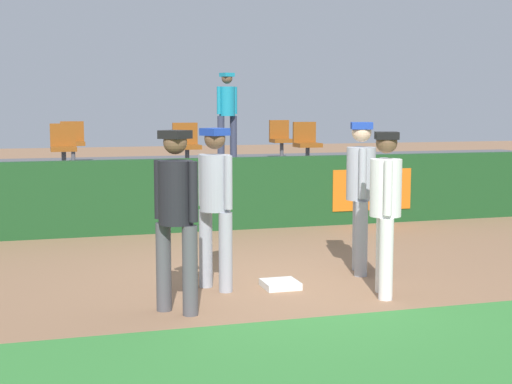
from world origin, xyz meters
The scene contains 15 objects.
ground_plane centered at (0.00, 0.00, 0.00)m, with size 60.00×60.00×0.00m, color #936B4C.
grass_foreground_strip centered at (0.00, -2.73, 0.00)m, with size 18.00×2.80×0.01m, color #388438.
first_base centered at (-0.14, -0.07, 0.04)m, with size 0.40×0.40×0.08m, color white.
player_fielder_home centered at (0.85, -0.73, 1.04)m, with size 0.47×0.52×1.81m.
player_runner_visitor centered at (1.05, 0.37, 1.09)m, with size 0.45×0.51×1.89m.
player_coach_visitor centered at (-0.87, 0.07, 1.07)m, with size 0.48×0.48×1.84m.
player_umpire centered at (-1.47, -0.77, 1.07)m, with size 0.50×0.50×1.85m.
field_wall centered at (0.01, 4.05, 0.61)m, with size 18.00×0.26×1.21m.
bleacher_platform centered at (0.00, 6.62, 0.47)m, with size 18.00×4.80×0.93m, color #59595E.
seat_front_right centered at (2.21, 5.49, 1.40)m, with size 0.46×0.44×0.84m.
seat_back_left centered at (-2.10, 7.29, 1.40)m, with size 0.46×0.44×0.84m.
seat_front_left centered at (-2.34, 5.49, 1.40)m, with size 0.44×0.44×0.84m.
seat_back_right centered at (2.28, 7.29, 1.40)m, with size 0.44×0.44×0.84m.
seat_front_center centered at (-0.14, 5.49, 1.40)m, with size 0.47×0.44×0.84m.
spectator_hooded centered at (1.31, 8.17, 2.02)m, with size 0.50×0.46×1.88m.
Camera 1 is at (-2.76, -8.04, 2.09)m, focal length 52.19 mm.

